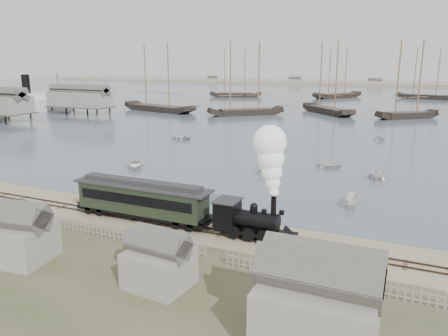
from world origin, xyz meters
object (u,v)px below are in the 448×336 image
at_px(locomotive, 265,191).
at_px(passenger_coach, 142,198).
at_px(beached_dinghy, 105,201).
at_px(steamship, 27,93).

height_order(locomotive, passenger_coach, locomotive).
bearing_deg(locomotive, passenger_coach, 180.00).
xyz_separation_m(passenger_coach, beached_dinghy, (-6.05, 2.02, -1.71)).
distance_m(passenger_coach, beached_dinghy, 6.60).
height_order(beached_dinghy, steamship, steamship).
relative_size(passenger_coach, steamship, 0.28).
height_order(locomotive, steamship, steamship).
bearing_deg(passenger_coach, steamship, 143.19).
bearing_deg(beached_dinghy, steamship, 81.99).
bearing_deg(steamship, passenger_coach, -113.42).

